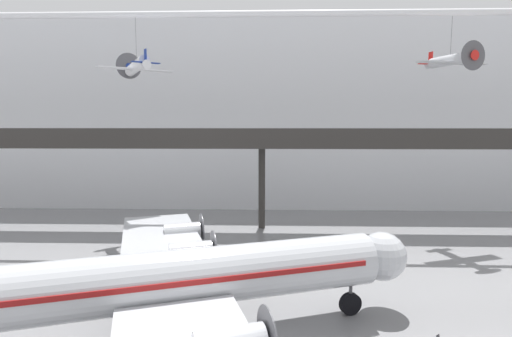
% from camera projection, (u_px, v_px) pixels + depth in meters
% --- Properties ---
extents(hangar_back_wall, '(140.00, 3.00, 23.97)m').
position_uv_depth(hangar_back_wall, '(263.00, 115.00, 50.88)').
color(hangar_back_wall, silver).
rests_on(hangar_back_wall, ground).
extents(mezzanine_walkway, '(110.00, 3.20, 10.53)m').
position_uv_depth(mezzanine_walkway, '(262.00, 145.00, 40.23)').
color(mezzanine_walkway, '#2D2B28').
rests_on(mezzanine_walkway, ground).
extents(ceiling_truss_beam, '(120.00, 0.60, 0.60)m').
position_uv_depth(ceiling_truss_beam, '(261.00, 14.00, 35.73)').
color(ceiling_truss_beam, silver).
extents(airliner_silver_main, '(28.26, 32.93, 8.83)m').
position_uv_depth(airliner_silver_main, '(154.00, 283.00, 19.71)').
color(airliner_silver_main, '#B7BABF').
rests_on(airliner_silver_main, ground).
extents(suspended_plane_white_twin, '(6.27, 5.79, 5.20)m').
position_uv_depth(suspended_plane_white_twin, '(137.00, 66.00, 36.40)').
color(suspended_plane_white_twin, silver).
extents(suspended_plane_silver_racer, '(6.93, 5.90, 5.04)m').
position_uv_depth(suspended_plane_silver_racer, '(450.00, 60.00, 35.79)').
color(suspended_plane_silver_racer, silver).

